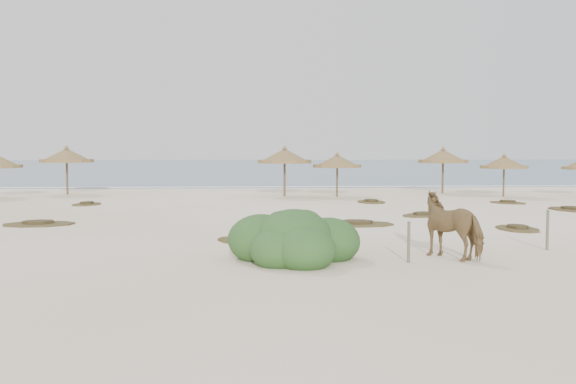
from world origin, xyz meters
name	(u,v)px	position (x,y,z in m)	size (l,w,h in m)	color
ground	(344,238)	(0.00, 0.00, 0.00)	(160.00, 160.00, 0.00)	white
ocean	(271,166)	(0.00, 75.00, 0.00)	(200.00, 100.00, 0.01)	navy
foam_line	(292,187)	(0.00, 26.00, 0.00)	(70.00, 0.60, 0.01)	white
palapa_1	(67,156)	(-14.05, 19.62, 2.31)	(3.39, 3.39, 2.98)	brown
palapa_2	(285,157)	(-0.97, 17.29, 2.30)	(4.14, 4.14, 2.97)	brown
palapa_3	(337,162)	(2.03, 16.73, 2.01)	(3.55, 3.55, 2.60)	brown
palapa_4	(443,157)	(8.94, 19.16, 2.25)	(3.85, 3.85, 2.91)	brown
palapa_5	(504,163)	(11.61, 16.18, 1.95)	(3.39, 3.39, 2.51)	brown
horse	(454,225)	(2.33, -3.71, 0.84)	(0.91, 2.00, 1.69)	olive
fence_post_near	(409,242)	(0.97, -4.38, 0.51)	(0.08, 0.08, 1.03)	#68604E
fence_post_far	(547,230)	(5.28, -2.69, 0.56)	(0.08, 0.08, 1.12)	#68604E
bush	(294,241)	(-1.83, -3.98, 0.50)	(3.38, 2.98, 1.52)	#365F28
scrub_1	(38,224)	(-10.72, 4.02, 0.05)	(2.78, 1.98, 0.16)	brown
scrub_2	(294,222)	(-1.32, 3.89, 0.05)	(1.28, 1.70, 0.16)	brown
scrub_3	(423,215)	(4.21, 6.26, 0.05)	(2.45, 2.30, 0.16)	brown
scrub_4	(518,228)	(6.30, 1.69, 0.05)	(1.45, 2.11, 0.16)	brown
scrub_5	(573,209)	(11.64, 8.23, 0.05)	(2.31, 3.00, 0.16)	brown
scrub_6	(87,204)	(-11.04, 12.28, 0.05)	(1.71, 2.16, 0.16)	brown
scrub_7	(371,201)	(3.28, 12.82, 0.05)	(1.55, 2.24, 0.16)	brown
scrub_9	(357,223)	(0.96, 3.40, 0.05)	(2.88, 2.00, 0.16)	brown
scrub_10	(508,202)	(10.12, 11.92, 0.05)	(2.15, 2.23, 0.16)	brown
scrub_11	(239,240)	(-3.29, -0.54, 0.05)	(1.85, 2.00, 0.16)	brown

